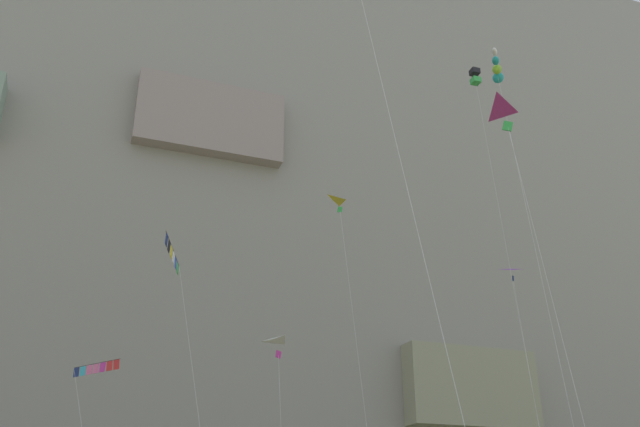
{
  "coord_description": "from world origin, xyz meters",
  "views": [
    {
      "loc": [
        -10.91,
        -5.9,
        3.26
      ],
      "look_at": [
        -0.28,
        22.84,
        17.15
      ],
      "focal_mm": 38.93,
      "sensor_mm": 36.0,
      "label": 1
    }
  ],
  "objects_px": {
    "kite_box_front_field": "(476,80)",
    "kite_delta_near_cliff": "(347,221)",
    "kite_windsock_high_center": "(497,72)",
    "kite_delta_low_center": "(284,358)",
    "kite_banner_mid_left": "(175,270)",
    "kite_delta_upper_right": "(515,283)",
    "kite_banner_upper_mid": "(96,378)",
    "kite_delta_low_left": "(520,130)"
  },
  "relations": [
    {
      "from": "kite_delta_upper_right",
      "to": "kite_box_front_field",
      "type": "distance_m",
      "value": 15.3
    },
    {
      "from": "kite_delta_low_center",
      "to": "kite_delta_low_left",
      "type": "distance_m",
      "value": 16.74
    },
    {
      "from": "kite_windsock_high_center",
      "to": "kite_banner_mid_left",
      "type": "relative_size",
      "value": 1.75
    },
    {
      "from": "kite_delta_upper_right",
      "to": "kite_box_front_field",
      "type": "height_order",
      "value": "kite_box_front_field"
    },
    {
      "from": "kite_delta_near_cliff",
      "to": "kite_banner_upper_mid",
      "type": "distance_m",
      "value": 14.53
    },
    {
      "from": "kite_delta_near_cliff",
      "to": "kite_delta_low_left",
      "type": "distance_m",
      "value": 11.03
    },
    {
      "from": "kite_delta_near_cliff",
      "to": "kite_banner_upper_mid",
      "type": "xyz_separation_m",
      "value": [
        -11.5,
        2.81,
        -8.43
      ]
    },
    {
      "from": "kite_banner_mid_left",
      "to": "kite_delta_low_center",
      "type": "distance_m",
      "value": 9.88
    },
    {
      "from": "kite_delta_near_cliff",
      "to": "kite_delta_low_left",
      "type": "relative_size",
      "value": 1.0
    },
    {
      "from": "kite_delta_low_center",
      "to": "kite_banner_upper_mid",
      "type": "xyz_separation_m",
      "value": [
        -9.31,
        -0.81,
        -1.78
      ]
    },
    {
      "from": "kite_banner_upper_mid",
      "to": "kite_box_front_field",
      "type": "xyz_separation_m",
      "value": [
        23.81,
        1.82,
        23.53
      ]
    },
    {
      "from": "kite_delta_low_left",
      "to": "kite_box_front_field",
      "type": "relative_size",
      "value": 0.56
    },
    {
      "from": "kite_windsock_high_center",
      "to": "kite_delta_low_center",
      "type": "bearing_deg",
      "value": 125.54
    },
    {
      "from": "kite_windsock_high_center",
      "to": "kite_banner_upper_mid",
      "type": "xyz_separation_m",
      "value": [
        -16.88,
        9.8,
        -14.57
      ]
    },
    {
      "from": "kite_delta_near_cliff",
      "to": "kite_box_front_field",
      "type": "distance_m",
      "value": 20.02
    },
    {
      "from": "kite_box_front_field",
      "to": "kite_delta_near_cliff",
      "type": "bearing_deg",
      "value": -159.4
    },
    {
      "from": "kite_banner_mid_left",
      "to": "kite_delta_low_left",
      "type": "distance_m",
      "value": 15.57
    },
    {
      "from": "kite_banner_mid_left",
      "to": "kite_delta_low_center",
      "type": "relative_size",
      "value": 1.19
    },
    {
      "from": "kite_delta_low_left",
      "to": "kite_box_front_field",
      "type": "bearing_deg",
      "value": 59.73
    },
    {
      "from": "kite_delta_near_cliff",
      "to": "kite_banner_mid_left",
      "type": "distance_m",
      "value": 10.87
    },
    {
      "from": "kite_delta_low_center",
      "to": "kite_delta_low_left",
      "type": "xyz_separation_m",
      "value": [
        5.7,
        -14.07,
        7.06
      ]
    },
    {
      "from": "kite_banner_mid_left",
      "to": "kite_box_front_field",
      "type": "xyz_separation_m",
      "value": [
        21.49,
        7.77,
        20.01
      ]
    },
    {
      "from": "kite_delta_upper_right",
      "to": "kite_banner_upper_mid",
      "type": "distance_m",
      "value": 31.76
    },
    {
      "from": "kite_banner_upper_mid",
      "to": "kite_box_front_field",
      "type": "height_order",
      "value": "kite_box_front_field"
    },
    {
      "from": "kite_box_front_field",
      "to": "kite_banner_upper_mid",
      "type": "bearing_deg",
      "value": -175.62
    },
    {
      "from": "kite_banner_mid_left",
      "to": "kite_banner_upper_mid",
      "type": "height_order",
      "value": "kite_banner_mid_left"
    },
    {
      "from": "kite_delta_low_center",
      "to": "kite_delta_low_left",
      "type": "bearing_deg",
      "value": -67.95
    },
    {
      "from": "kite_delta_upper_right",
      "to": "kite_banner_upper_mid",
      "type": "xyz_separation_m",
      "value": [
        -29.16,
        -7.26,
        -10.27
      ]
    },
    {
      "from": "kite_banner_mid_left",
      "to": "kite_delta_near_cliff",
      "type": "bearing_deg",
      "value": 18.92
    },
    {
      "from": "kite_delta_near_cliff",
      "to": "kite_banner_upper_mid",
      "type": "relative_size",
      "value": 1.86
    },
    {
      "from": "kite_banner_upper_mid",
      "to": "kite_delta_low_left",
      "type": "xyz_separation_m",
      "value": [
        15.0,
        -13.26,
        8.84
      ]
    },
    {
      "from": "kite_banner_mid_left",
      "to": "kite_delta_low_left",
      "type": "relative_size",
      "value": 0.74
    },
    {
      "from": "kite_banner_mid_left",
      "to": "kite_box_front_field",
      "type": "height_order",
      "value": "kite_box_front_field"
    },
    {
      "from": "kite_windsock_high_center",
      "to": "kite_banner_upper_mid",
      "type": "relative_size",
      "value": 2.4
    },
    {
      "from": "kite_box_front_field",
      "to": "kite_banner_mid_left",
      "type": "bearing_deg",
      "value": -160.11
    },
    {
      "from": "kite_delta_low_left",
      "to": "kite_banner_upper_mid",
      "type": "bearing_deg",
      "value": 138.53
    },
    {
      "from": "kite_delta_upper_right",
      "to": "kite_delta_low_left",
      "type": "distance_m",
      "value": 24.97
    },
    {
      "from": "kite_delta_near_cliff",
      "to": "kite_banner_upper_mid",
      "type": "bearing_deg",
      "value": 166.28
    },
    {
      "from": "kite_windsock_high_center",
      "to": "kite_delta_near_cliff",
      "type": "height_order",
      "value": "kite_windsock_high_center"
    },
    {
      "from": "kite_delta_low_left",
      "to": "kite_windsock_high_center",
      "type": "bearing_deg",
      "value": 61.54
    },
    {
      "from": "kite_banner_mid_left",
      "to": "kite_windsock_high_center",
      "type": "bearing_deg",
      "value": -14.79
    },
    {
      "from": "kite_delta_upper_right",
      "to": "kite_windsock_high_center",
      "type": "height_order",
      "value": "kite_windsock_high_center"
    }
  ]
}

